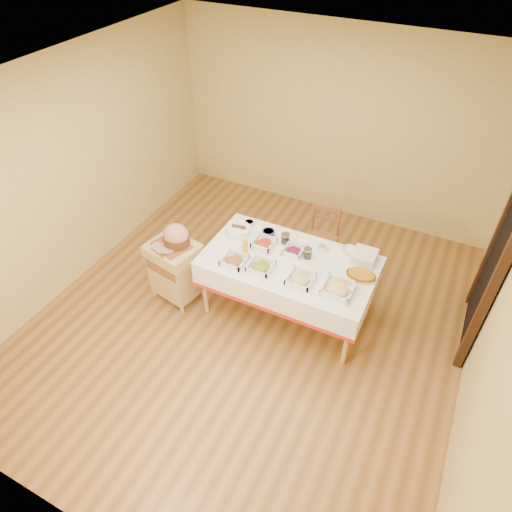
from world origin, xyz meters
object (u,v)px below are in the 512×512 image
at_px(dining_table, 289,272).
at_px(bread_basket, 239,231).
at_px(preserve_jar_right, 308,254).
at_px(mustard_bottle, 245,246).
at_px(preserve_jar_left, 285,239).
at_px(plate_stack, 364,256).
at_px(dining_chair, 321,238).
at_px(ham_on_board, 175,237).
at_px(brass_platter, 361,275).
at_px(butcher_cart, 175,268).

xyz_separation_m(dining_table, bread_basket, (-0.69, 0.15, 0.21)).
bearing_deg(preserve_jar_right, mustard_bottle, -161.05).
height_order(preserve_jar_left, bread_basket, preserve_jar_left).
xyz_separation_m(preserve_jar_right, plate_stack, (0.55, 0.23, 0.00)).
xyz_separation_m(dining_chair, ham_on_board, (-1.26, -1.25, 0.44)).
xyz_separation_m(mustard_bottle, brass_platter, (1.23, 0.18, -0.07)).
height_order(ham_on_board, preserve_jar_right, ham_on_board).
relative_size(ham_on_board, brass_platter, 1.31).
height_order(dining_chair, bread_basket, bread_basket).
height_order(plate_stack, brass_platter, plate_stack).
xyz_separation_m(dining_table, plate_stack, (0.70, 0.35, 0.21)).
xyz_separation_m(butcher_cart, mustard_bottle, (0.77, 0.27, 0.41)).
distance_m(dining_chair, bread_basket, 1.13).
bearing_deg(preserve_jar_left, butcher_cart, -150.92).
distance_m(dining_chair, ham_on_board, 1.83).
xyz_separation_m(butcher_cart, ham_on_board, (0.04, 0.03, 0.44)).
xyz_separation_m(dining_table, butcher_cart, (-1.25, -0.35, -0.17)).
bearing_deg(plate_stack, bread_basket, -171.79).
distance_m(preserve_jar_left, mustard_bottle, 0.47).
height_order(dining_table, bread_basket, bread_basket).
bearing_deg(dining_chair, plate_stack, -41.30).
relative_size(preserve_jar_right, mustard_bottle, 0.62).
bearing_deg(preserve_jar_left, plate_stack, 6.86).
bearing_deg(brass_platter, preserve_jar_right, 176.67).
bearing_deg(dining_table, brass_platter, 7.15).
distance_m(bread_basket, brass_platter, 1.44).
distance_m(preserve_jar_right, bread_basket, 0.84).
distance_m(dining_chair, preserve_jar_right, 0.89).
relative_size(ham_on_board, mustard_bottle, 2.15).
relative_size(butcher_cart, ham_on_board, 1.88).
distance_m(ham_on_board, brass_platter, 2.00).
bearing_deg(mustard_bottle, butcher_cart, -160.93).
relative_size(dining_table, mustard_bottle, 9.69).
relative_size(dining_chair, brass_platter, 2.70).
bearing_deg(preserve_jar_left, brass_platter, -9.84).
bearing_deg(ham_on_board, preserve_jar_right, 18.34).
bearing_deg(bread_basket, preserve_jar_left, 10.39).
height_order(dining_chair, mustard_bottle, mustard_bottle).
height_order(ham_on_board, bread_basket, ham_on_board).
bearing_deg(plate_stack, brass_platter, -79.74).
bearing_deg(mustard_bottle, bread_basket, 130.51).
bearing_deg(plate_stack, dining_table, -153.15).
relative_size(dining_table, brass_platter, 5.89).
relative_size(butcher_cart, plate_stack, 3.08).
relative_size(dining_chair, bread_basket, 3.12).
height_order(dining_table, mustard_bottle, mustard_bottle).
xyz_separation_m(dining_chair, mustard_bottle, (-0.53, -1.02, 0.41)).
distance_m(dining_table, preserve_jar_left, 0.37).
xyz_separation_m(preserve_jar_left, plate_stack, (0.86, 0.10, -0.00)).
height_order(dining_table, brass_platter, brass_platter).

